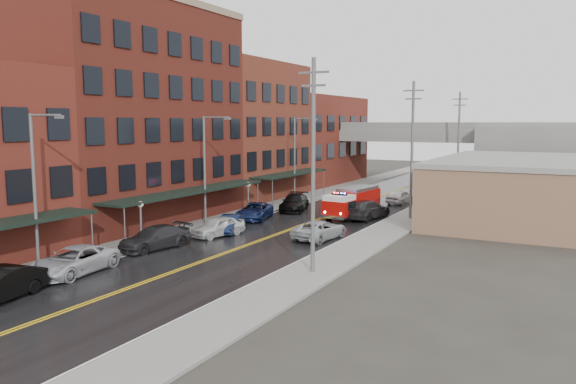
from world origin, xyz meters
The scene contains 32 objects.
road centered at (0.00, 30.00, 0.01)m, with size 11.00×160.00×0.02m, color black.
sidewalk_left centered at (-7.30, 30.00, 0.07)m, with size 3.00×160.00×0.15m, color slate.
sidewalk_right centered at (7.30, 30.00, 0.07)m, with size 3.00×160.00×0.15m, color slate.
curb_left centered at (-5.65, 30.00, 0.07)m, with size 0.30×160.00×0.15m, color gray.
curb_right centered at (5.65, 30.00, 0.07)m, with size 0.30×160.00×0.15m, color gray.
brick_building_b centered at (-13.30, 23.00, 9.00)m, with size 9.00×20.00×18.00m, color #512015.
brick_building_c centered at (-13.30, 40.50, 7.50)m, with size 9.00×15.00×15.00m, color maroon.
brick_building_far centered at (-13.30, 58.00, 6.00)m, with size 9.00×20.00×12.00m, color maroon.
tan_building centered at (16.00, 40.00, 2.50)m, with size 14.00×22.00×5.00m, color #90684D.
right_far_block centered at (18.00, 70.00, 4.00)m, with size 18.00×30.00×8.00m, color slate.
awning_1 centered at (-7.49, 23.00, 2.99)m, with size 2.60×18.00×3.09m.
awning_2 centered at (-7.49, 40.50, 2.99)m, with size 2.60×13.00×3.09m.
globe_lamp_1 centered at (-6.40, 16.00, 2.31)m, with size 0.44×0.44×3.12m.
globe_lamp_2 centered at (-6.40, 30.00, 2.31)m, with size 0.44×0.44×3.12m.
street_lamp_0 centered at (-6.55, 8.00, 5.19)m, with size 2.64×0.22×9.00m.
street_lamp_1 centered at (-6.55, 24.00, 5.19)m, with size 2.64×0.22×9.00m.
street_lamp_2 centered at (-6.55, 40.00, 5.19)m, with size 2.64×0.22×9.00m.
utility_pole_0 centered at (7.20, 15.00, 6.31)m, with size 1.80×0.24×12.00m.
utility_pole_1 centered at (7.20, 35.00, 6.31)m, with size 1.80×0.24×12.00m.
utility_pole_2 centered at (7.20, 55.00, 6.31)m, with size 1.80×0.24×12.00m.
overpass centered at (0.00, 62.00, 5.99)m, with size 40.00×10.00×7.50m.
fire_truck centered at (2.14, 33.95, 1.42)m, with size 3.47×7.40×2.63m.
parked_car_left_2 centered at (-4.68, 8.67, 0.76)m, with size 2.53×5.49×1.53m, color #B4B6BC.
parked_car_left_3 centered at (-4.93, 15.70, 0.77)m, with size 2.15×5.29×1.54m, color #252528.
parked_car_left_4 centered at (-3.60, 21.20, 0.74)m, with size 1.76×4.37×1.49m, color silver.
parked_car_left_5 centered at (-3.60, 22.80, 0.68)m, with size 1.43×4.11×1.35m, color #0E1934.
parked_car_left_6 centered at (-5.00, 28.80, 0.72)m, with size 2.41×5.22×1.45m, color #14204D.
parked_car_left_7 centered at (-4.14, 34.80, 0.80)m, with size 2.24×5.50×1.60m, color black.
parked_car_right_0 centered at (3.60, 23.80, 0.70)m, with size 2.32×5.02×1.40m, color #AAAEB2.
parked_car_right_1 centered at (3.60, 33.76, 0.83)m, with size 2.34×5.75×1.67m, color black.
parked_car_right_2 centered at (3.60, 44.21, 0.73)m, with size 1.72×4.28×1.46m, color silver.
parked_car_right_3 centered at (5.00, 51.99, 0.78)m, with size 1.65×4.74×1.56m, color black.
Camera 1 is at (20.41, -12.96, 8.53)m, focal length 35.00 mm.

